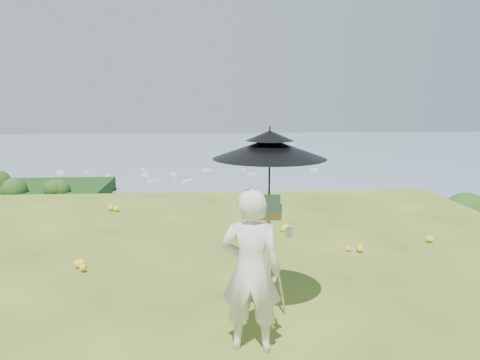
{
  "coord_description": "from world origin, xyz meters",
  "views": [
    {
      "loc": [
        1.15,
        -4.93,
        2.47
      ],
      "look_at": [
        1.67,
        2.32,
        1.15
      ],
      "focal_mm": 35.0,
      "sensor_mm": 36.0,
      "label": 1
    }
  ],
  "objects": [
    {
      "name": "ground",
      "position": [
        0.0,
        0.0,
        0.0
      ],
      "size": [
        14.0,
        14.0,
        0.0
      ],
      "primitive_type": "plane",
      "color": "#3B601B",
      "rests_on": "ground"
    },
    {
      "name": "shoreline_tier",
      "position": [
        0.0,
        75.0,
        -36.0
      ],
      "size": [
        170.0,
        28.0,
        8.0
      ],
      "primitive_type": "cube",
      "color": "#696554",
      "rests_on": "bay_water"
    },
    {
      "name": "bay_water",
      "position": [
        0.0,
        240.0,
        -34.0
      ],
      "size": [
        700.0,
        700.0,
        0.0
      ],
      "primitive_type": "plane",
      "color": "#728AA4",
      "rests_on": "ground"
    },
    {
      "name": "slope_trees",
      "position": [
        0.0,
        35.0,
        -15.0
      ],
      "size": [
        110.0,
        50.0,
        6.0
      ],
      "primitive_type": null,
      "color": "#234414",
      "rests_on": "forest_slope"
    },
    {
      "name": "harbor_town",
      "position": [
        0.0,
        75.0,
        -29.5
      ],
      "size": [
        110.0,
        22.0,
        5.0
      ],
      "primitive_type": null,
      "color": "silver",
      "rests_on": "shoreline_tier"
    },
    {
      "name": "moored_boats",
      "position": [
        -12.5,
        161.0,
        -33.65
      ],
      "size": [
        140.0,
        140.0,
        0.7
      ],
      "primitive_type": null,
      "color": "silver",
      "rests_on": "bay_water"
    },
    {
      "name": "wildflowers",
      "position": [
        0.0,
        0.25,
        0.06
      ],
      "size": [
        10.0,
        10.5,
        0.12
      ],
      "primitive_type": null,
      "color": "yellow",
      "rests_on": "ground"
    },
    {
      "name": "painter",
      "position": [
        1.56,
        -0.68,
        0.81
      ],
      "size": [
        0.65,
        0.49,
        1.62
      ],
      "primitive_type": "imported",
      "rotation": [
        0.0,
        0.0,
        2.95
      ],
      "color": "silver",
      "rests_on": "ground"
    },
    {
      "name": "field_easel",
      "position": [
        1.8,
        -0.12,
        0.72
      ],
      "size": [
        0.6,
        0.6,
        1.45
      ],
      "primitive_type": null,
      "rotation": [
        0.0,
        0.0,
        -0.09
      ],
      "color": "olive",
      "rests_on": "ground"
    },
    {
      "name": "sun_umbrella",
      "position": [
        1.81,
        -0.09,
        1.67
      ],
      "size": [
        1.51,
        1.51,
        0.96
      ],
      "primitive_type": null,
      "rotation": [
        0.0,
        0.0,
        -0.31
      ],
      "color": "black",
      "rests_on": "field_easel"
    },
    {
      "name": "painter_cap",
      "position": [
        1.56,
        -0.68,
        1.57
      ],
      "size": [
        0.24,
        0.26,
        0.1
      ],
      "primitive_type": null,
      "rotation": [
        0.0,
        0.0,
        -0.35
      ],
      "color": "pink",
      "rests_on": "painter"
    }
  ]
}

